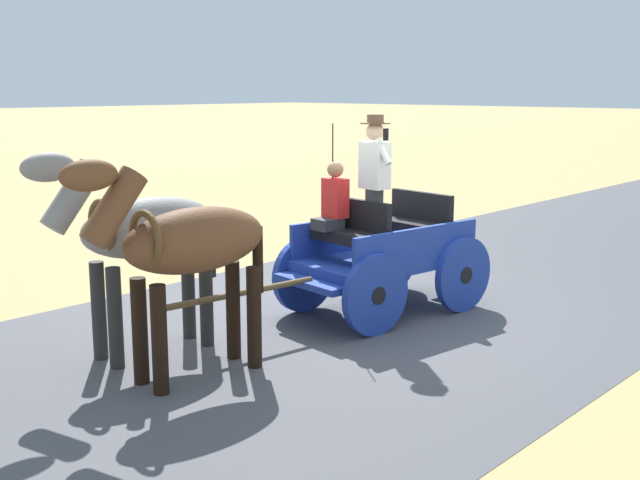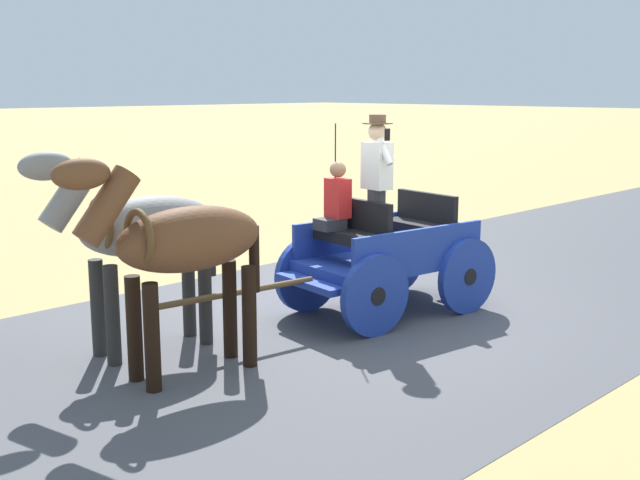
% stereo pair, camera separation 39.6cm
% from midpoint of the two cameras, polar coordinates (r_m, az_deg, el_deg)
% --- Properties ---
extents(ground_plane, '(200.00, 200.00, 0.00)m').
position_cam_midpoint_polar(ground_plane, '(10.03, 3.21, -5.35)').
color(ground_plane, tan).
extents(road_surface, '(6.39, 160.00, 0.01)m').
position_cam_midpoint_polar(road_surface, '(10.03, 3.21, -5.33)').
color(road_surface, '#4C4C51').
rests_on(road_surface, ground).
extents(horse_drawn_carriage, '(1.72, 4.51, 2.50)m').
position_cam_midpoint_polar(horse_drawn_carriage, '(9.90, 3.19, -0.71)').
color(horse_drawn_carriage, '#1E3899').
rests_on(horse_drawn_carriage, ground).
extents(horse_near_side, '(0.71, 2.14, 2.21)m').
position_cam_midpoint_polar(horse_near_side, '(7.67, -11.11, -0.44)').
color(horse_near_side, brown).
rests_on(horse_near_side, ground).
extents(horse_off_side, '(0.72, 2.14, 2.21)m').
position_cam_midpoint_polar(horse_off_side, '(8.47, -14.10, 0.50)').
color(horse_off_side, gray).
rests_on(horse_off_side, ground).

